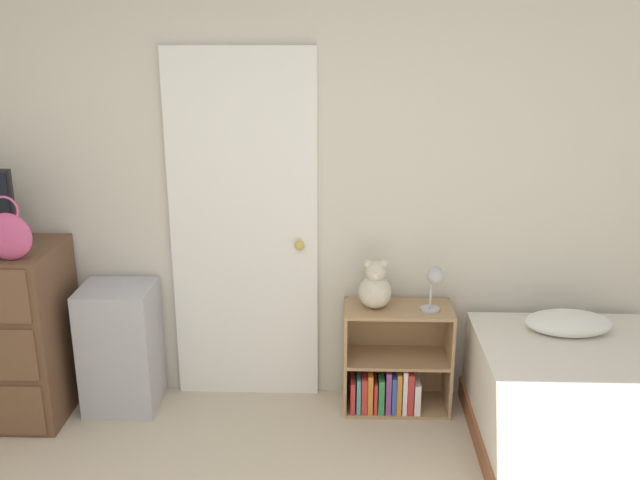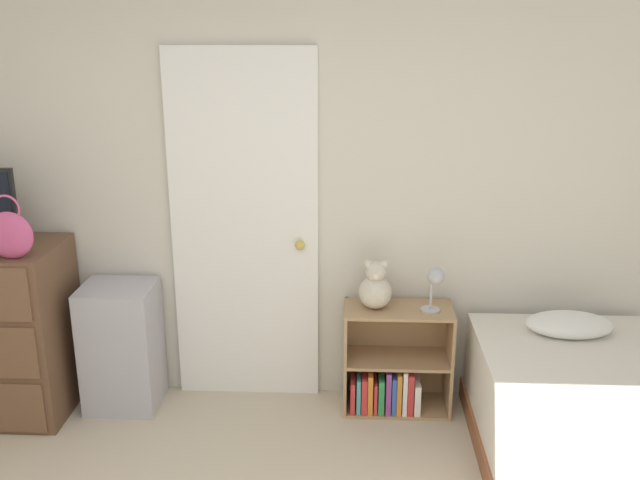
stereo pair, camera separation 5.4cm
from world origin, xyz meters
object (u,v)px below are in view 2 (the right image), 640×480
(storage_bin, at_px, (122,346))
(bed, at_px, (606,454))
(desk_lamp, at_px, (435,281))
(teddy_bear, at_px, (375,288))
(bookshelf, at_px, (392,371))
(handbag, at_px, (9,234))

(storage_bin, xyz_separation_m, bed, (2.49, -0.81, -0.09))
(desk_lamp, bearing_deg, storage_bin, 179.61)
(teddy_bear, bearing_deg, desk_lamp, -7.45)
(bookshelf, height_order, bed, bed)
(storage_bin, relative_size, bed, 0.37)
(desk_lamp, distance_m, bed, 1.19)
(handbag, xyz_separation_m, bookshelf, (1.98, 0.31, -0.89))
(storage_bin, distance_m, bookshelf, 1.56)
(bookshelf, relative_size, desk_lamp, 2.40)
(bookshelf, bearing_deg, handbag, -171.09)
(storage_bin, distance_m, teddy_bear, 1.50)
(storage_bin, height_order, teddy_bear, teddy_bear)
(handbag, xyz_separation_m, desk_lamp, (2.19, 0.27, -0.32))
(handbag, xyz_separation_m, storage_bin, (0.43, 0.28, -0.75))
(storage_bin, height_order, desk_lamp, desk_lamp)
(storage_bin, xyz_separation_m, teddy_bear, (1.45, 0.03, 0.37))
(storage_bin, bearing_deg, bed, -17.97)
(desk_lamp, relative_size, bed, 0.13)
(teddy_bear, relative_size, bed, 0.14)
(storage_bin, relative_size, desk_lamp, 2.84)
(teddy_bear, relative_size, desk_lamp, 1.09)
(handbag, relative_size, bookshelf, 0.54)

